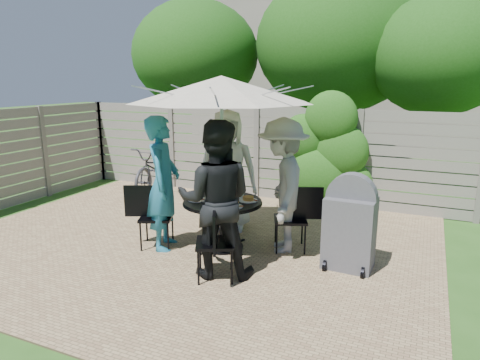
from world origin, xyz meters
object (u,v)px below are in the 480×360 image
at_px(person_back, 227,171).
at_px(syrup_jug, 219,194).
at_px(chair_front, 215,257).
at_px(glass_right, 241,194).
at_px(bbq_grill, 350,226).
at_px(umbrella, 221,89).
at_px(person_front, 216,200).
at_px(bicycle, 158,168).
at_px(chair_left, 156,229).
at_px(person_right, 282,186).
at_px(coffee_cup, 231,192).
at_px(plate_left, 197,198).
at_px(glass_front, 228,201).
at_px(chair_back, 229,209).
at_px(plate_right, 248,199).
at_px(plate_front, 220,206).
at_px(chair_right, 291,231).
at_px(person_left, 163,184).
at_px(patio_table, 223,215).
at_px(plate_extra, 234,205).
at_px(plate_back, 225,192).
at_px(glass_back, 217,191).

distance_m(person_back, syrup_jug, 0.80).
distance_m(chair_front, syrup_jug, 1.14).
height_order(glass_right, bbq_grill, bbq_grill).
bearing_deg(umbrella, person_front, -69.30).
bearing_deg(bicycle, chair_left, -63.79).
bearing_deg(bicycle, person_right, -38.13).
xyz_separation_m(person_right, coffee_cup, (-0.76, -0.05, -0.16)).
height_order(person_front, plate_left, person_front).
xyz_separation_m(glass_front, bicycle, (-2.89, 2.55, -0.29)).
bearing_deg(syrup_jug, glass_front, -41.26).
relative_size(umbrella, chair_back, 3.28).
bearing_deg(plate_right, bbq_grill, -1.95).
distance_m(chair_front, glass_front, 0.87).
height_order(chair_back, coffee_cup, chair_back).
height_order(chair_front, plate_left, chair_front).
bearing_deg(plate_front, umbrella, 110.70).
relative_size(chair_back, chair_front, 1.04).
xyz_separation_m(chair_right, plate_front, (-0.78, -0.68, 0.46)).
bearing_deg(chair_front, chair_right, -50.33).
xyz_separation_m(umbrella, chair_left, (-0.90, -0.34, -1.96)).
distance_m(person_left, glass_front, 0.98).
bearing_deg(person_left, chair_left, 90.31).
distance_m(chair_right, plate_right, 0.76).
bearing_deg(person_back, plate_left, -113.45).
xyz_separation_m(patio_table, umbrella, (-0.00, -0.00, 1.74)).
relative_size(chair_left, plate_extra, 3.84).
height_order(patio_table, plate_back, plate_back).
xyz_separation_m(coffee_cup, bbq_grill, (1.73, -0.16, -0.21)).
xyz_separation_m(chair_front, glass_back, (-0.53, 1.11, 0.50)).
height_order(plate_extra, glass_right, glass_right).
bearing_deg(plate_extra, person_left, -175.84).
relative_size(chair_left, bicycle, 0.49).
relative_size(patio_table, glass_right, 10.07).
xyz_separation_m(glass_back, bicycle, (-2.51, 2.14, -0.29)).
xyz_separation_m(person_back, person_right, (1.07, -0.48, -0.03)).
distance_m(chair_left, plate_extra, 1.27).
relative_size(chair_back, coffee_cup, 8.17).
xyz_separation_m(person_back, person_front, (0.59, -1.55, 0.00)).
relative_size(chair_back, plate_left, 3.77).
distance_m(person_back, plate_right, 0.93).
relative_size(chair_back, plate_right, 3.77).
distance_m(person_left, plate_extra, 1.07).
height_order(glass_front, coffee_cup, glass_front).
bearing_deg(patio_table, plate_back, 110.70).
height_order(plate_left, syrup_jug, syrup_jug).
xyz_separation_m(person_left, bbq_grill, (2.53, 0.37, -0.38)).
relative_size(glass_right, coffee_cup, 1.17).
height_order(person_right, glass_right, person_right).
height_order(umbrella, chair_front, umbrella).
height_order(plate_extra, coffee_cup, coffee_cup).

